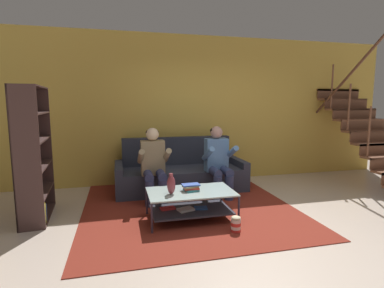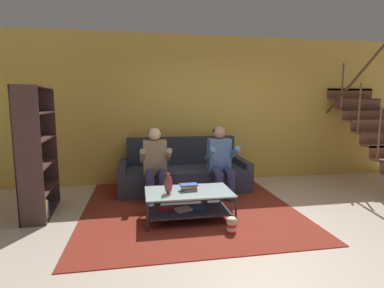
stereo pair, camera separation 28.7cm
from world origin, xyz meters
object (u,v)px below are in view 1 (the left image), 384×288
(couch, at_px, (180,173))
(coffee_table, at_px, (190,201))
(bookshelf, at_px, (30,161))
(person_seated_left, at_px, (154,162))
(vase, at_px, (171,184))
(book_stack, at_px, (191,187))
(person_seated_right, at_px, (218,159))
(popcorn_tub, at_px, (236,224))

(couch, height_order, coffee_table, couch)
(couch, distance_m, bookshelf, 2.49)
(person_seated_left, xyz_separation_m, vase, (0.11, -0.99, -0.11))
(book_stack, bearing_deg, bookshelf, 165.43)
(person_seated_left, xyz_separation_m, person_seated_right, (1.10, 0.00, 0.00))
(popcorn_tub, bearing_deg, coffee_table, 130.38)
(person_seated_right, distance_m, bookshelf, 2.83)
(couch, distance_m, book_stack, 1.47)
(vase, bearing_deg, couch, 74.22)
(person_seated_left, distance_m, person_seated_right, 1.10)
(person_seated_right, xyz_separation_m, bookshelf, (-2.81, -0.36, 0.16))
(person_seated_right, height_order, bookshelf, bookshelf)
(couch, relative_size, coffee_table, 2.00)
(person_seated_right, relative_size, popcorn_tub, 5.72)
(person_seated_left, distance_m, bookshelf, 1.75)
(vase, xyz_separation_m, book_stack, (0.29, 0.08, -0.08))
(person_seated_right, distance_m, vase, 1.40)
(bookshelf, bearing_deg, couch, 21.83)
(couch, relative_size, bookshelf, 1.28)
(coffee_table, bearing_deg, bookshelf, 164.92)
(person_seated_right, distance_m, popcorn_tub, 1.57)
(couch, relative_size, person_seated_left, 1.96)
(person_seated_right, height_order, coffee_table, person_seated_right)
(coffee_table, xyz_separation_m, popcorn_tub, (0.45, -0.53, -0.16))
(bookshelf, height_order, popcorn_tub, bookshelf)
(book_stack, xyz_separation_m, bookshelf, (-2.11, 0.55, 0.36))
(coffee_table, distance_m, book_stack, 0.18)
(coffee_table, bearing_deg, person_seated_left, 112.86)
(person_seated_left, height_order, person_seated_right, person_seated_right)
(coffee_table, relative_size, popcorn_tub, 5.59)
(couch, xyz_separation_m, bookshelf, (-2.26, -0.90, 0.51))
(vase, distance_m, popcorn_tub, 0.96)
(book_stack, bearing_deg, person_seated_left, 113.93)
(person_seated_right, bearing_deg, book_stack, -127.58)
(person_seated_left, relative_size, coffee_table, 1.02)
(vase, bearing_deg, person_seated_right, 45.14)
(vase, height_order, popcorn_tub, vase)
(bookshelf, bearing_deg, coffee_table, -15.08)
(person_seated_left, distance_m, book_stack, 1.01)
(person_seated_left, xyz_separation_m, coffee_table, (0.39, -0.92, -0.38))
(person_seated_left, relative_size, bookshelf, 0.65)
(couch, xyz_separation_m, person_seated_left, (-0.55, -0.55, 0.35))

